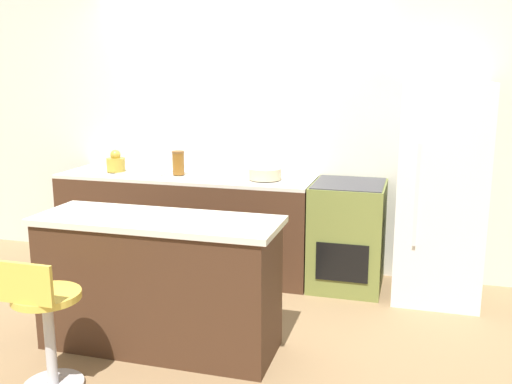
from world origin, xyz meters
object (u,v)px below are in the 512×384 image
Objects in this scene: refrigerator at (440,192)px; mixing_bowl at (265,174)px; kettle at (116,163)px; oven_range at (347,235)px; stool_chair at (46,323)px.

refrigerator is 1.43m from mixing_bowl.
kettle is 1.41m from mixing_bowl.
oven_range is 0.52× the size of refrigerator.
mixing_bowl reaches higher than oven_range.
mixing_bowl is (1.41, 0.00, -0.03)m from kettle.
oven_range is 3.23× the size of mixing_bowl.
refrigerator is 8.62× the size of kettle.
kettle reaches higher than stool_chair.
stool_chair is at bearing -109.13° from mixing_bowl.
stool_chair is 2.25m from mixing_bowl.
refrigerator is at bearing 44.02° from stool_chair.
kettle is (-2.84, -0.00, 0.11)m from refrigerator.
refrigerator is 3.02m from stool_chair.
mixing_bowl reaches higher than stool_chair.
stool_chair is at bearing -71.43° from kettle.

